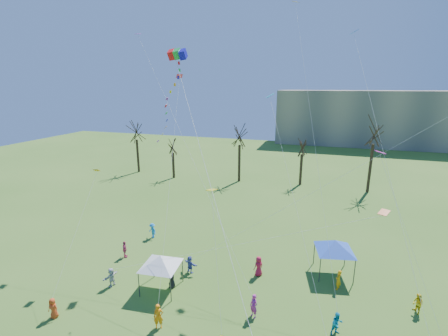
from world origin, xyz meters
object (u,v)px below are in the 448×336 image
(distant_building, at_px, (388,119))
(canopy_tent_blue, at_px, (335,245))
(canopy_tent_white, at_px, (161,261))
(big_box_kite, at_px, (172,105))

(distant_building, relative_size, canopy_tent_blue, 13.98)
(distant_building, distance_m, canopy_tent_white, 81.85)
(canopy_tent_white, distance_m, canopy_tent_blue, 15.06)
(canopy_tent_blue, bearing_deg, canopy_tent_white, -154.02)
(canopy_tent_blue, bearing_deg, distant_building, 77.60)
(big_box_kite, distance_m, canopy_tent_blue, 18.49)
(distant_building, height_order, big_box_kite, big_box_kite)
(big_box_kite, height_order, canopy_tent_white, big_box_kite)
(canopy_tent_white, bearing_deg, canopy_tent_blue, 25.98)
(big_box_kite, bearing_deg, canopy_tent_white, -89.48)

